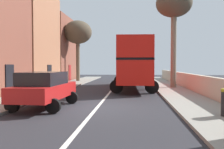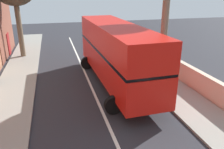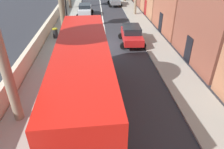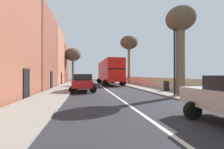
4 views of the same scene
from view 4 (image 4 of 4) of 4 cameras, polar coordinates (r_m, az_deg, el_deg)
ground_plane at (r=15.89m, az=-1.50°, el=-6.13°), size 84.00×84.00×0.00m
road_centre_line at (r=15.89m, az=-1.50°, el=-6.12°), size 0.16×54.00×0.01m
sidewalk_left at (r=15.92m, az=-19.32°, el=-5.89°), size 2.60×60.00×0.12m
sidewalk_right at (r=17.30m, az=14.85°, el=-5.44°), size 2.60×60.00×0.12m
terraced_houses_left at (r=16.60m, az=-32.18°, el=10.56°), size 4.07×47.68×10.53m
boundary_wall_right at (r=17.95m, az=19.35°, el=-3.28°), size 0.36×54.00×1.35m
double_decker_bus at (r=25.81m, az=-0.99°, el=1.38°), size 3.81×11.06×4.06m
parked_car_red_left_2 at (r=15.28m, az=-10.63°, el=-2.70°), size 2.62×4.54×1.73m
street_tree_right_1 at (r=13.09m, az=24.42°, el=16.13°), size 2.16×2.16×6.74m
street_tree_left_2 at (r=34.57m, az=-14.54°, el=7.12°), size 3.47×3.47×7.46m
street_tree_right_3 at (r=27.55m, az=6.41°, el=11.40°), size 3.12×3.12×8.50m
lamppost_right at (r=12.52m, az=22.53°, el=9.78°), size 0.32×0.32×6.31m
litter_bin_right at (r=15.39m, az=19.82°, el=-3.92°), size 0.55×0.55×1.03m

